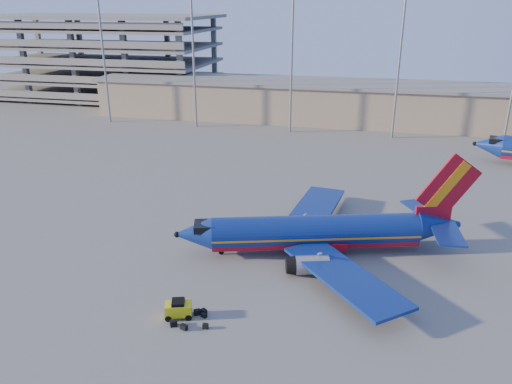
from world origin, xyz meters
TOP-DOWN VIEW (x-y plane):
  - ground at (0.00, 0.00)m, footprint 220.00×220.00m
  - terminal_building at (10.00, 58.00)m, footprint 122.00×16.00m
  - parking_garage at (-62.00, 74.05)m, footprint 62.00×32.00m
  - light_mast_row at (5.00, 46.00)m, footprint 101.60×1.60m
  - aircraft_main at (7.02, -4.23)m, footprint 30.47×28.86m
  - baggage_tug at (-3.27, -18.73)m, footprint 2.51×1.96m
  - luggage_pile at (-2.14, -18.98)m, footprint 3.22×2.94m

SIDE VIEW (x-z plane):
  - ground at x=0.00m, z-range 0.00..0.00m
  - luggage_pile at x=-2.14m, z-range -0.03..0.48m
  - baggage_tug at x=-3.27m, z-range 0.03..1.62m
  - aircraft_main at x=7.02m, z-range -3.04..7.57m
  - terminal_building at x=10.00m, z-range 0.07..8.57m
  - parking_garage at x=-62.00m, z-range 1.03..22.43m
  - light_mast_row at x=5.00m, z-range 3.23..31.88m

